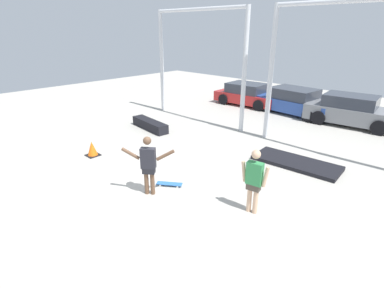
% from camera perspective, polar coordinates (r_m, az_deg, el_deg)
% --- Properties ---
extents(ground_plane, '(36.00, 36.00, 0.00)m').
position_cam_1_polar(ground_plane, '(9.78, -6.44, -5.73)').
color(ground_plane, '#B2ADA3').
extents(skateboarder, '(1.23, 0.97, 1.72)m').
position_cam_1_polar(skateboarder, '(8.30, -8.31, -3.58)').
color(skateboarder, brown).
rests_on(skateboarder, ground_plane).
extents(skateboard, '(0.75, 0.61, 0.08)m').
position_cam_1_polar(skateboard, '(9.05, -4.34, -7.56)').
color(skateboard, '#2D66B2').
rests_on(skateboard, ground_plane).
extents(grind_box, '(2.34, 0.80, 0.42)m').
position_cam_1_polar(grind_box, '(14.10, -8.02, 3.66)').
color(grind_box, black).
rests_on(grind_box, ground_plane).
extents(manual_pad, '(2.95, 1.39, 0.13)m').
position_cam_1_polar(manual_pad, '(10.96, 19.20, -3.39)').
color(manual_pad, black).
rests_on(manual_pad, ground_plane).
extents(canopy_support_left, '(5.59, 0.20, 5.30)m').
position_cam_1_polar(canopy_support_left, '(14.98, 1.20, 16.88)').
color(canopy_support_left, silver).
rests_on(canopy_support_left, ground_plane).
extents(canopy_support_right, '(5.59, 0.20, 5.30)m').
position_cam_1_polar(canopy_support_right, '(11.58, 26.97, 13.40)').
color(canopy_support_right, silver).
rests_on(canopy_support_right, ground_plane).
extents(parked_car_red, '(4.01, 2.15, 1.30)m').
position_cam_1_polar(parked_car_red, '(18.78, 10.56, 9.24)').
color(parked_car_red, red).
rests_on(parked_car_red, ground_plane).
extents(parked_car_blue, '(4.39, 2.34, 1.37)m').
position_cam_1_polar(parked_car_blue, '(17.46, 19.00, 7.66)').
color(parked_car_blue, '#284793').
rests_on(parked_car_blue, ground_plane).
extents(parked_car_grey, '(4.30, 2.21, 1.46)m').
position_cam_1_polar(parked_car_grey, '(16.34, 28.11, 5.59)').
color(parked_car_grey, slate).
rests_on(parked_car_grey, ground_plane).
extents(bystander, '(0.73, 0.27, 1.72)m').
position_cam_1_polar(bystander, '(7.56, 11.76, -6.51)').
color(bystander, '#DBAD89').
rests_on(bystander, ground_plane).
extents(traffic_cone, '(0.45, 0.45, 0.55)m').
position_cam_1_polar(traffic_cone, '(11.59, -18.48, -0.88)').
color(traffic_cone, black).
rests_on(traffic_cone, ground_plane).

